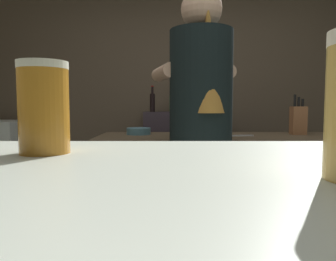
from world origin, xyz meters
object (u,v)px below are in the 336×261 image
(bartender, at_px, (201,127))
(chefs_knife, at_px, (236,136))
(mixing_bowl, at_px, (139,131))
(pint_glass_near, at_px, (44,108))
(bottle_olive_oil, at_px, (212,103))
(knife_block, at_px, (298,120))
(bottle_soy, at_px, (152,102))
(bottle_hot_sauce, at_px, (173,103))

(bartender, relative_size, chefs_knife, 7.33)
(mixing_bowl, xyz_separation_m, pint_glass_near, (0.02, -1.78, 0.18))
(pint_glass_near, height_order, bottle_olive_oil, bottle_olive_oil)
(mixing_bowl, bearing_deg, pint_glass_near, -89.41)
(knife_block, height_order, chefs_knife, knife_block)
(knife_block, bearing_deg, mixing_bowl, 179.90)
(knife_block, distance_m, bottle_olive_oil, 1.27)
(chefs_knife, bearing_deg, bottle_soy, 108.18)
(bottle_soy, bearing_deg, knife_block, -42.92)
(knife_block, relative_size, bottle_soy, 1.07)
(knife_block, bearing_deg, bottle_hot_sauce, 128.01)
(bartender, height_order, knife_block, bartender)
(bottle_hot_sauce, height_order, bottle_soy, bottle_soy)
(bartender, bearing_deg, knife_block, -68.14)
(knife_block, height_order, pint_glass_near, knife_block)
(bottle_olive_oil, bearing_deg, chefs_knife, -90.86)
(bottle_hot_sauce, bearing_deg, mixing_bowl, -103.13)
(chefs_knife, height_order, bottle_olive_oil, bottle_olive_oil)
(bottle_soy, bearing_deg, chefs_knife, -61.65)
(bartender, height_order, pint_glass_near, bartender)
(mixing_bowl, distance_m, pint_glass_near, 1.79)
(chefs_knife, bearing_deg, bottle_olive_oil, 78.97)
(knife_block, distance_m, chefs_knife, 0.50)
(bartender, bearing_deg, pint_glass_near, 149.30)
(bartender, height_order, bottle_soy, bartender)
(bottle_olive_oil, bearing_deg, bottle_soy, -165.12)
(bottle_olive_oil, bearing_deg, knife_block, -69.12)
(bartender, xyz_separation_m, bottle_soy, (-0.34, 1.55, 0.16))
(mixing_bowl, bearing_deg, bartender, -54.21)
(chefs_knife, xyz_separation_m, bottle_hot_sauce, (-0.41, 1.26, 0.23))
(chefs_knife, distance_m, bottle_soy, 1.33)
(bartender, height_order, bottle_hot_sauce, bartender)
(bottle_soy, bearing_deg, mixing_bowl, -92.85)
(bottle_soy, distance_m, bottle_olive_oil, 0.66)
(chefs_knife, height_order, bottle_soy, bottle_soy)
(knife_block, distance_m, mixing_bowl, 1.14)
(knife_block, distance_m, pint_glass_near, 2.10)
(chefs_knife, distance_m, bottle_hot_sauce, 1.34)
(knife_block, bearing_deg, bottle_olive_oil, 110.88)
(bottle_hot_sauce, relative_size, bottle_olive_oil, 1.05)
(knife_block, relative_size, bottle_hot_sauce, 1.16)
(chefs_knife, bearing_deg, knife_block, 5.64)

